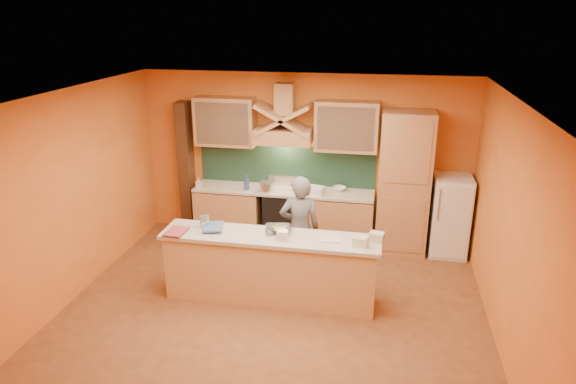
% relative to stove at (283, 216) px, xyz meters
% --- Properties ---
extents(floor, '(5.50, 5.00, 0.01)m').
position_rel_stove_xyz_m(floor, '(0.30, -2.20, -0.45)').
color(floor, brown).
rests_on(floor, ground).
extents(ceiling, '(5.50, 5.00, 0.01)m').
position_rel_stove_xyz_m(ceiling, '(0.30, -2.20, 2.35)').
color(ceiling, white).
rests_on(ceiling, wall_back).
extents(wall_back, '(5.50, 0.02, 2.80)m').
position_rel_stove_xyz_m(wall_back, '(0.30, 0.30, 0.95)').
color(wall_back, orange).
rests_on(wall_back, floor).
extents(wall_front, '(5.50, 0.02, 2.80)m').
position_rel_stove_xyz_m(wall_front, '(0.30, -4.70, 0.95)').
color(wall_front, orange).
rests_on(wall_front, floor).
extents(wall_left, '(0.02, 5.00, 2.80)m').
position_rel_stove_xyz_m(wall_left, '(-2.45, -2.20, 0.95)').
color(wall_left, orange).
rests_on(wall_left, floor).
extents(wall_right, '(0.02, 5.00, 2.80)m').
position_rel_stove_xyz_m(wall_right, '(3.05, -2.20, 0.95)').
color(wall_right, orange).
rests_on(wall_right, floor).
extents(base_cabinet_left, '(1.10, 0.60, 0.86)m').
position_rel_stove_xyz_m(base_cabinet_left, '(-0.95, 0.00, -0.02)').
color(base_cabinet_left, tan).
rests_on(base_cabinet_left, floor).
extents(base_cabinet_right, '(1.10, 0.60, 0.86)m').
position_rel_stove_xyz_m(base_cabinet_right, '(0.95, 0.00, -0.02)').
color(base_cabinet_right, tan).
rests_on(base_cabinet_right, floor).
extents(counter_top, '(3.00, 0.62, 0.04)m').
position_rel_stove_xyz_m(counter_top, '(-0.00, 0.00, 0.45)').
color(counter_top, beige).
rests_on(counter_top, base_cabinet_left).
extents(stove, '(0.60, 0.58, 0.90)m').
position_rel_stove_xyz_m(stove, '(0.00, 0.00, 0.00)').
color(stove, black).
rests_on(stove, floor).
extents(backsplash, '(3.00, 0.03, 0.70)m').
position_rel_stove_xyz_m(backsplash, '(-0.00, 0.28, 0.80)').
color(backsplash, '#173326').
rests_on(backsplash, wall_back).
extents(range_hood, '(0.92, 0.50, 0.24)m').
position_rel_stove_xyz_m(range_hood, '(0.00, 0.05, 1.37)').
color(range_hood, tan).
rests_on(range_hood, wall_back).
extents(hood_chimney, '(0.30, 0.30, 0.50)m').
position_rel_stove_xyz_m(hood_chimney, '(0.00, 0.15, 1.95)').
color(hood_chimney, tan).
rests_on(hood_chimney, wall_back).
extents(upper_cabinet_left, '(1.00, 0.35, 0.80)m').
position_rel_stove_xyz_m(upper_cabinet_left, '(-1.00, 0.12, 1.55)').
color(upper_cabinet_left, tan).
rests_on(upper_cabinet_left, wall_back).
extents(upper_cabinet_right, '(1.00, 0.35, 0.80)m').
position_rel_stove_xyz_m(upper_cabinet_right, '(1.00, 0.12, 1.55)').
color(upper_cabinet_right, tan).
rests_on(upper_cabinet_right, wall_back).
extents(pantry_column, '(0.80, 0.60, 2.30)m').
position_rel_stove_xyz_m(pantry_column, '(1.95, 0.00, 0.70)').
color(pantry_column, tan).
rests_on(pantry_column, floor).
extents(fridge, '(0.58, 0.60, 1.30)m').
position_rel_stove_xyz_m(fridge, '(2.70, 0.00, 0.20)').
color(fridge, white).
rests_on(fridge, floor).
extents(trim_column_left, '(0.20, 0.30, 2.30)m').
position_rel_stove_xyz_m(trim_column_left, '(-1.75, 0.15, 0.70)').
color(trim_column_left, '#472816').
rests_on(trim_column_left, floor).
extents(island_body, '(2.80, 0.55, 0.88)m').
position_rel_stove_xyz_m(island_body, '(0.20, -1.90, -0.01)').
color(island_body, '#DDAD71').
rests_on(island_body, floor).
extents(island_top, '(2.90, 0.62, 0.05)m').
position_rel_stove_xyz_m(island_top, '(0.20, -1.90, 0.47)').
color(island_top, beige).
rests_on(island_top, island_body).
extents(person, '(0.65, 0.51, 1.58)m').
position_rel_stove_xyz_m(person, '(0.49, -1.27, 0.34)').
color(person, slate).
rests_on(person, floor).
extents(pot_large, '(0.32, 0.32, 0.16)m').
position_rel_stove_xyz_m(pot_large, '(-0.25, -0.14, 0.53)').
color(pot_large, '#BABCC2').
rests_on(pot_large, stove).
extents(pot_small, '(0.24, 0.24, 0.13)m').
position_rel_stove_xyz_m(pot_small, '(0.23, -0.00, 0.52)').
color(pot_small, silver).
rests_on(pot_small, stove).
extents(soap_bottle_a, '(0.08, 0.09, 0.18)m').
position_rel_stove_xyz_m(soap_bottle_a, '(-1.40, -0.21, 0.56)').
color(soap_bottle_a, beige).
rests_on(soap_bottle_a, counter_top).
extents(soap_bottle_b, '(0.13, 0.13, 0.25)m').
position_rel_stove_xyz_m(soap_bottle_b, '(-0.59, -0.13, 0.60)').
color(soap_bottle_b, navy).
rests_on(soap_bottle_b, counter_top).
extents(bowl_back, '(0.27, 0.27, 0.07)m').
position_rel_stove_xyz_m(bowl_back, '(0.92, 0.11, 0.50)').
color(bowl_back, silver).
rests_on(bowl_back, counter_top).
extents(dish_rack, '(0.35, 0.30, 0.11)m').
position_rel_stove_xyz_m(dish_rack, '(0.53, -0.09, 0.52)').
color(dish_rack, silver).
rests_on(dish_rack, counter_top).
extents(book_lower, '(0.27, 0.35, 0.03)m').
position_rel_stove_xyz_m(book_lower, '(-1.17, -2.05, 0.51)').
color(book_lower, '#A03940').
rests_on(book_lower, island_top).
extents(book_upper, '(0.33, 0.40, 0.03)m').
position_rel_stove_xyz_m(book_upper, '(-0.72, -1.88, 0.53)').
color(book_upper, '#446597').
rests_on(book_upper, island_top).
extents(jar_large, '(0.16, 0.16, 0.16)m').
position_rel_stove_xyz_m(jar_large, '(-0.73, -1.80, 0.57)').
color(jar_large, white).
rests_on(jar_large, island_top).
extents(jar_small, '(0.13, 0.13, 0.14)m').
position_rel_stove_xyz_m(jar_small, '(0.19, -1.86, 0.57)').
color(jar_small, silver).
rests_on(jar_small, island_top).
extents(kitchen_scale, '(0.14, 0.14, 0.11)m').
position_rel_stove_xyz_m(kitchen_scale, '(0.39, -1.99, 0.55)').
color(kitchen_scale, silver).
rests_on(kitchen_scale, island_top).
extents(mixing_bowl, '(0.34, 0.34, 0.07)m').
position_rel_stove_xyz_m(mixing_bowl, '(0.31, -1.76, 0.53)').
color(mixing_bowl, silver).
rests_on(mixing_bowl, island_top).
extents(cloth, '(0.27, 0.22, 0.02)m').
position_rel_stove_xyz_m(cloth, '(1.00, -1.90, 0.50)').
color(cloth, beige).
rests_on(cloth, island_top).
extents(grocery_bag_a, '(0.21, 0.18, 0.12)m').
position_rel_stove_xyz_m(grocery_bag_a, '(1.38, -1.99, 0.55)').
color(grocery_bag_a, beige).
rests_on(grocery_bag_a, island_top).
extents(grocery_bag_b, '(0.21, 0.18, 0.11)m').
position_rel_stove_xyz_m(grocery_bag_b, '(1.58, -1.81, 0.55)').
color(grocery_bag_b, beige).
rests_on(grocery_bag_b, island_top).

